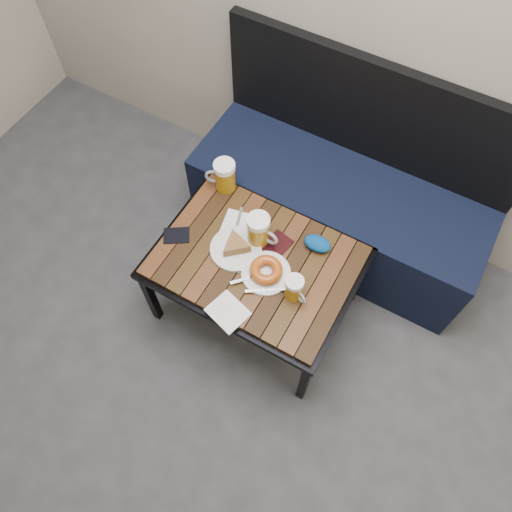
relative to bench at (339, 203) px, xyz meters
The scene contains 13 objects.
room_shell 1.94m from the bench, 91.55° to the right, with size 4.00×4.00×4.00m.
bench is the anchor object (origin of this frame).
cafe_table 0.61m from the bench, 103.91° to the right, with size 0.84×0.62×0.47m.
beer_mug_left 0.61m from the bench, 145.09° to the right, with size 0.15×0.12×0.15m.
beer_mug_centre 0.58m from the bench, 110.15° to the right, with size 0.14×0.10×0.15m.
beer_mug_right 0.69m from the bench, 84.05° to the right, with size 0.11×0.09×0.12m.
plate_pie 0.66m from the bench, 112.51° to the right, with size 0.22×0.22×0.06m.
plate_bagel 0.65m from the bench, 96.76° to the right, with size 0.26×0.22×0.06m.
napkin_left 0.58m from the bench, 122.64° to the right, with size 0.15×0.16×0.01m.
napkin_right 0.86m from the bench, 98.20° to the right, with size 0.17×0.16×0.01m.
passport_navy 0.83m from the bench, 127.62° to the right, with size 0.08×0.11×0.01m, color black.
passport_burgundy 0.53m from the bench, 101.89° to the right, with size 0.10×0.13×0.01m, color black.
knit_pouch 0.45m from the bench, 82.73° to the right, with size 0.12×0.08×0.05m, color navy.
Camera 1 is at (0.39, 0.32, 2.27)m, focal length 35.00 mm.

